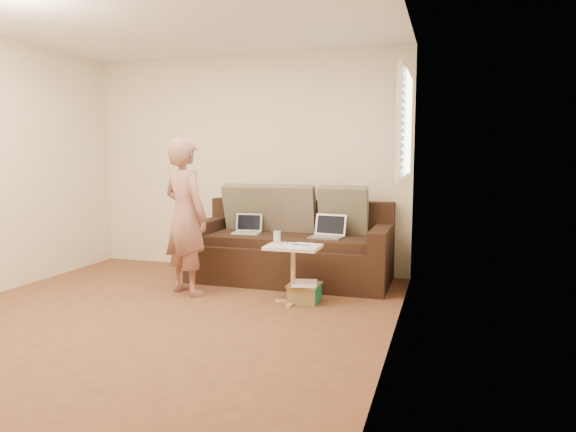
{
  "coord_description": "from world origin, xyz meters",
  "views": [
    {
      "loc": [
        2.38,
        -3.65,
        1.41
      ],
      "look_at": [
        0.8,
        1.4,
        0.78
      ],
      "focal_mm": 32.11,
      "sensor_mm": 36.0,
      "label": 1
    }
  ],
  "objects_px": {
    "sofa": "(291,243)",
    "person": "(185,217)",
    "side_table": "(293,274)",
    "laptop_white": "(246,234)",
    "striped_box": "(305,292)",
    "laptop_silver": "(326,238)",
    "drinking_glass": "(277,237)"
  },
  "relations": [
    {
      "from": "sofa",
      "to": "person",
      "type": "height_order",
      "value": "person"
    },
    {
      "from": "person",
      "to": "side_table",
      "type": "bearing_deg",
      "value": -155.83
    },
    {
      "from": "sofa",
      "to": "laptop_white",
      "type": "bearing_deg",
      "value": -175.42
    },
    {
      "from": "side_table",
      "to": "striped_box",
      "type": "xyz_separation_m",
      "value": [
        0.1,
        0.07,
        -0.19
      ]
    },
    {
      "from": "laptop_white",
      "to": "laptop_silver",
      "type": "bearing_deg",
      "value": -9.27
    },
    {
      "from": "laptop_silver",
      "to": "striped_box",
      "type": "height_order",
      "value": "laptop_silver"
    },
    {
      "from": "striped_box",
      "to": "laptop_white",
      "type": "bearing_deg",
      "value": 140.68
    },
    {
      "from": "sofa",
      "to": "striped_box",
      "type": "xyz_separation_m",
      "value": [
        0.38,
        -0.77,
        -0.33
      ]
    },
    {
      "from": "sofa",
      "to": "laptop_white",
      "type": "distance_m",
      "value": 0.53
    },
    {
      "from": "striped_box",
      "to": "drinking_glass",
      "type": "bearing_deg",
      "value": 179.68
    },
    {
      "from": "side_table",
      "to": "drinking_glass",
      "type": "xyz_separation_m",
      "value": [
        -0.18,
        0.07,
        0.34
      ]
    },
    {
      "from": "person",
      "to": "side_table",
      "type": "relative_size",
      "value": 2.83
    },
    {
      "from": "side_table",
      "to": "laptop_white",
      "type": "bearing_deg",
      "value": 134.99
    },
    {
      "from": "laptop_silver",
      "to": "laptop_white",
      "type": "distance_m",
      "value": 0.94
    },
    {
      "from": "laptop_silver",
      "to": "person",
      "type": "bearing_deg",
      "value": -143.75
    },
    {
      "from": "person",
      "to": "laptop_silver",
      "type": "bearing_deg",
      "value": -125.12
    },
    {
      "from": "side_table",
      "to": "laptop_silver",
      "type": "bearing_deg",
      "value": 78.99
    },
    {
      "from": "sofa",
      "to": "side_table",
      "type": "distance_m",
      "value": 0.9
    },
    {
      "from": "striped_box",
      "to": "side_table",
      "type": "bearing_deg",
      "value": -145.6
    },
    {
      "from": "drinking_glass",
      "to": "striped_box",
      "type": "height_order",
      "value": "drinking_glass"
    },
    {
      "from": "sofa",
      "to": "side_table",
      "type": "xyz_separation_m",
      "value": [
        0.28,
        -0.84,
        -0.15
      ]
    },
    {
      "from": "person",
      "to": "drinking_glass",
      "type": "xyz_separation_m",
      "value": [
        0.95,
        0.06,
        -0.17
      ]
    },
    {
      "from": "laptop_white",
      "to": "drinking_glass",
      "type": "xyz_separation_m",
      "value": [
        0.61,
        -0.73,
        0.1
      ]
    },
    {
      "from": "laptop_white",
      "to": "drinking_glass",
      "type": "distance_m",
      "value": 0.96
    },
    {
      "from": "drinking_glass",
      "to": "laptop_white",
      "type": "bearing_deg",
      "value": 130.08
    },
    {
      "from": "person",
      "to": "drinking_glass",
      "type": "distance_m",
      "value": 0.97
    },
    {
      "from": "laptop_silver",
      "to": "laptop_white",
      "type": "bearing_deg",
      "value": -176.53
    },
    {
      "from": "laptop_white",
      "to": "person",
      "type": "xyz_separation_m",
      "value": [
        -0.34,
        -0.79,
        0.27
      ]
    },
    {
      "from": "laptop_white",
      "to": "side_table",
      "type": "relative_size",
      "value": 0.54
    },
    {
      "from": "drinking_glass",
      "to": "laptop_silver",
      "type": "bearing_deg",
      "value": 64.45
    },
    {
      "from": "laptop_silver",
      "to": "striped_box",
      "type": "bearing_deg",
      "value": -88.34
    },
    {
      "from": "laptop_white",
      "to": "person",
      "type": "relative_size",
      "value": 0.19
    }
  ]
}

